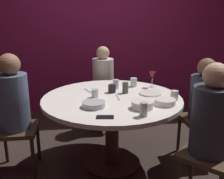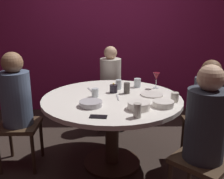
% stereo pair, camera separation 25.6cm
% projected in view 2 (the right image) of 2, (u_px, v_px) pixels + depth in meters
% --- Properties ---
extents(ground_plane, '(8.00, 8.00, 0.00)m').
position_uv_depth(ground_plane, '(112.00, 163.00, 2.80)').
color(ground_plane, '#2D231E').
extents(back_wall, '(6.00, 0.10, 2.60)m').
position_uv_depth(back_wall, '(110.00, 30.00, 4.08)').
color(back_wall, maroon).
rests_on(back_wall, ground).
extents(dining_table, '(1.39, 1.39, 0.75)m').
position_uv_depth(dining_table, '(112.00, 111.00, 2.63)').
color(dining_table, silver).
rests_on(dining_table, ground).
extents(seated_diner_left, '(0.40, 0.40, 1.20)m').
position_uv_depth(seated_diner_left, '(16.00, 99.00, 2.57)').
color(seated_diner_left, '#3F2D1E').
rests_on(seated_diner_left, ground).
extents(seated_diner_back, '(0.40, 0.40, 1.14)m').
position_uv_depth(seated_diner_back, '(111.00, 79.00, 3.53)').
color(seated_diner_back, '#3F2D1E').
rests_on(seated_diner_back, ground).
extents(seated_diner_right, '(0.40, 0.40, 1.12)m').
position_uv_depth(seated_diner_right, '(208.00, 101.00, 2.62)').
color(seated_diner_right, '#3F2D1E').
rests_on(seated_diner_right, ground).
extents(seated_diner_front_right, '(0.57, 0.57, 1.21)m').
position_uv_depth(seated_diner_front_right, '(206.00, 126.00, 1.95)').
color(seated_diner_front_right, '#3F2D1E').
rests_on(seated_diner_front_right, ground).
extents(candle_holder, '(0.08, 0.08, 0.10)m').
position_uv_depth(candle_holder, '(114.00, 89.00, 2.73)').
color(candle_holder, black).
rests_on(candle_holder, dining_table).
extents(wine_glass, '(0.08, 0.08, 0.18)m').
position_uv_depth(wine_glass, '(156.00, 77.00, 2.87)').
color(wine_glass, silver).
rests_on(wine_glass, dining_table).
extents(dinner_plate, '(0.23, 0.23, 0.01)m').
position_uv_depth(dinner_plate, '(152.00, 94.00, 2.65)').
color(dinner_plate, silver).
rests_on(dinner_plate, dining_table).
extents(cell_phone, '(0.15, 0.09, 0.01)m').
position_uv_depth(cell_phone, '(98.00, 117.00, 2.09)').
color(cell_phone, black).
rests_on(cell_phone, dining_table).
extents(bowl_serving_large, '(0.21, 0.21, 0.05)m').
position_uv_depth(bowl_serving_large, '(91.00, 104.00, 2.33)').
color(bowl_serving_large, '#B7B7BC').
rests_on(bowl_serving_large, dining_table).
extents(bowl_salad_center, '(0.19, 0.19, 0.05)m').
position_uv_depth(bowl_salad_center, '(163.00, 104.00, 2.33)').
color(bowl_salad_center, silver).
rests_on(bowl_salad_center, dining_table).
extents(bowl_small_white, '(0.19, 0.19, 0.07)m').
position_uv_depth(bowl_small_white, '(139.00, 106.00, 2.25)').
color(bowl_small_white, silver).
rests_on(bowl_small_white, dining_table).
extents(cup_near_candle, '(0.07, 0.07, 0.09)m').
position_uv_depth(cup_near_candle, '(95.00, 93.00, 2.59)').
color(cup_near_candle, silver).
rests_on(cup_near_candle, dining_table).
extents(cup_by_left_diner, '(0.07, 0.07, 0.10)m').
position_uv_depth(cup_by_left_diner, '(119.00, 84.00, 2.86)').
color(cup_by_left_diner, silver).
rests_on(cup_by_left_diner, dining_table).
extents(cup_by_right_diner, '(0.07, 0.07, 0.09)m').
position_uv_depth(cup_by_right_diner, '(175.00, 97.00, 2.44)').
color(cup_by_right_diner, beige).
rests_on(cup_by_right_diner, dining_table).
extents(cup_center_front, '(0.08, 0.08, 0.10)m').
position_uv_depth(cup_center_front, '(137.00, 83.00, 2.93)').
color(cup_center_front, silver).
rests_on(cup_center_front, dining_table).
extents(cup_far_edge, '(0.07, 0.07, 0.12)m').
position_uv_depth(cup_far_edge, '(137.00, 110.00, 2.07)').
color(cup_far_edge, '#B2ADA3').
rests_on(cup_far_edge, dining_table).
extents(cup_beside_wine, '(0.06, 0.06, 0.11)m').
position_uv_depth(cup_beside_wine, '(127.00, 88.00, 2.70)').
color(cup_beside_wine, '#4C4742').
rests_on(cup_beside_wine, dining_table).
extents(fork_near_plate, '(0.08, 0.17, 0.01)m').
position_uv_depth(fork_near_plate, '(90.00, 90.00, 2.82)').
color(fork_near_plate, '#B7B7BC').
rests_on(fork_near_plate, dining_table).
extents(knife_near_plate, '(0.02, 0.18, 0.01)m').
position_uv_depth(knife_near_plate, '(118.00, 97.00, 2.58)').
color(knife_near_plate, '#B7B7BC').
rests_on(knife_near_plate, dining_table).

